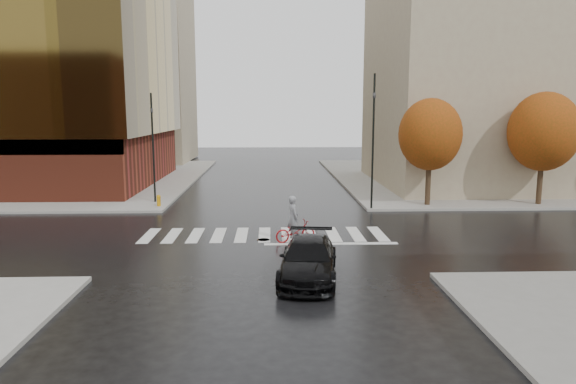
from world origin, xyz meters
The scene contains 14 objects.
ground centered at (0.00, 0.00, 0.00)m, with size 120.00×120.00×0.00m, color black.
sidewalk_nw centered at (-21.00, 21.00, 0.07)m, with size 30.00×30.00×0.15m, color gray.
sidewalk_ne centered at (21.00, 21.00, 0.07)m, with size 30.00×30.00×0.15m, color gray.
crosswalk centered at (0.00, 0.50, 0.01)m, with size 12.00×3.00×0.01m, color silver.
building_ne_tan centered at (17.00, 17.00, 9.15)m, with size 16.00×16.00×18.00m, color gray.
building_nw_far centered at (-16.00, 37.00, 10.15)m, with size 14.00×12.00×20.00m, color gray.
tree_ne_a centered at (10.00, 7.40, 4.46)m, with size 3.80×3.80×6.50m.
tree_ne_b centered at (17.00, 7.40, 4.62)m, with size 4.20×4.20×6.89m.
sedan centered at (1.62, -6.04, 0.70)m, with size 1.96×4.82×1.40m, color black.
cyclist centered at (1.37, -0.89, 0.72)m, with size 1.98×1.20×2.13m.
traffic_light_nw centered at (-7.06, 9.00, 3.99)m, with size 0.19×0.17×6.84m.
traffic_light_ne centered at (6.30, 6.30, 4.69)m, with size 0.22×0.24×7.85m.
fire_hydrant centered at (-6.50, 7.43, 0.53)m, with size 0.25×0.25×0.70m.
manhole centered at (-0.04, -0.49, 0.01)m, with size 0.58×0.58×0.01m, color #3E2816.
Camera 1 is at (0.29, -23.51, 5.90)m, focal length 32.00 mm.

